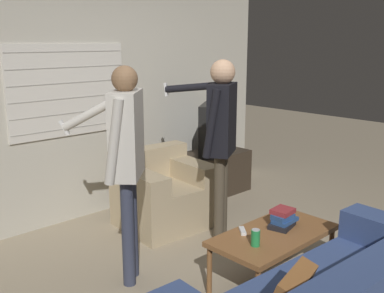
{
  "coord_description": "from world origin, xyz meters",
  "views": [
    {
      "loc": [
        -2.46,
        -2.23,
        1.9
      ],
      "look_at": [
        0.14,
        0.54,
        1.0
      ],
      "focal_mm": 42.0,
      "sensor_mm": 36.0,
      "label": 1
    }
  ],
  "objects_px": {
    "tv": "(211,128)",
    "book_stack": "(283,219)",
    "soda_can": "(255,238)",
    "person_left_standing": "(125,149)",
    "person_right_standing": "(220,128)",
    "spare_remote": "(242,231)",
    "coffee_table": "(274,238)",
    "armchair_beige": "(163,194)"
  },
  "relations": [
    {
      "from": "tv",
      "to": "book_stack",
      "type": "xyz_separation_m",
      "value": [
        -1.08,
        -1.86,
        -0.33
      ]
    },
    {
      "from": "tv",
      "to": "soda_can",
      "type": "xyz_separation_m",
      "value": [
        -1.51,
        -1.93,
        -0.33
      ]
    },
    {
      "from": "book_stack",
      "to": "person_left_standing",
      "type": "bearing_deg",
      "value": 138.08
    },
    {
      "from": "person_right_standing",
      "to": "spare_remote",
      "type": "relative_size",
      "value": 13.83
    },
    {
      "from": "coffee_table",
      "to": "spare_remote",
      "type": "xyz_separation_m",
      "value": [
        -0.17,
        0.17,
        0.06
      ]
    },
    {
      "from": "coffee_table",
      "to": "book_stack",
      "type": "bearing_deg",
      "value": 8.79
    },
    {
      "from": "armchair_beige",
      "to": "coffee_table",
      "type": "distance_m",
      "value": 1.55
    },
    {
      "from": "person_right_standing",
      "to": "soda_can",
      "type": "relative_size",
      "value": 13.78
    },
    {
      "from": "person_left_standing",
      "to": "person_right_standing",
      "type": "distance_m",
      "value": 1.08
    },
    {
      "from": "book_stack",
      "to": "armchair_beige",
      "type": "bearing_deg",
      "value": 89.42
    },
    {
      "from": "armchair_beige",
      "to": "person_left_standing",
      "type": "relative_size",
      "value": 0.54
    },
    {
      "from": "book_stack",
      "to": "person_right_standing",
      "type": "bearing_deg",
      "value": 79.21
    },
    {
      "from": "tv",
      "to": "spare_remote",
      "type": "height_order",
      "value": "tv"
    },
    {
      "from": "book_stack",
      "to": "spare_remote",
      "type": "xyz_separation_m",
      "value": [
        -0.31,
        0.15,
        -0.06
      ]
    },
    {
      "from": "person_right_standing",
      "to": "soda_can",
      "type": "distance_m",
      "value": 1.24
    },
    {
      "from": "coffee_table",
      "to": "soda_can",
      "type": "xyz_separation_m",
      "value": [
        -0.29,
        -0.04,
        0.11
      ]
    },
    {
      "from": "soda_can",
      "to": "person_right_standing",
      "type": "bearing_deg",
      "value": 57.22
    },
    {
      "from": "person_right_standing",
      "to": "book_stack",
      "type": "xyz_separation_m",
      "value": [
        -0.16,
        -0.85,
        -0.6
      ]
    },
    {
      "from": "coffee_table",
      "to": "soda_can",
      "type": "bearing_deg",
      "value": -171.25
    },
    {
      "from": "person_right_standing",
      "to": "soda_can",
      "type": "xyz_separation_m",
      "value": [
        -0.59,
        -0.91,
        -0.6
      ]
    },
    {
      "from": "armchair_beige",
      "to": "person_left_standing",
      "type": "bearing_deg",
      "value": 40.77
    },
    {
      "from": "soda_can",
      "to": "spare_remote",
      "type": "distance_m",
      "value": 0.25
    },
    {
      "from": "person_left_standing",
      "to": "armchair_beige",
      "type": "bearing_deg",
      "value": -7.18
    },
    {
      "from": "armchair_beige",
      "to": "person_right_standing",
      "type": "xyz_separation_m",
      "value": [
        0.15,
        -0.67,
        0.78
      ]
    },
    {
      "from": "coffee_table",
      "to": "person_left_standing",
      "type": "xyz_separation_m",
      "value": [
        -0.78,
        0.85,
        0.69
      ]
    },
    {
      "from": "tv",
      "to": "book_stack",
      "type": "height_order",
      "value": "tv"
    },
    {
      "from": "person_left_standing",
      "to": "person_right_standing",
      "type": "height_order",
      "value": "person_right_standing"
    },
    {
      "from": "tv",
      "to": "person_left_standing",
      "type": "height_order",
      "value": "person_left_standing"
    },
    {
      "from": "armchair_beige",
      "to": "book_stack",
      "type": "bearing_deg",
      "value": 93.5
    },
    {
      "from": "person_left_standing",
      "to": "book_stack",
      "type": "bearing_deg",
      "value": -85.79
    },
    {
      "from": "person_left_standing",
      "to": "book_stack",
      "type": "relative_size",
      "value": 6.57
    },
    {
      "from": "book_stack",
      "to": "spare_remote",
      "type": "height_order",
      "value": "book_stack"
    },
    {
      "from": "armchair_beige",
      "to": "person_left_standing",
      "type": "distance_m",
      "value": 1.39
    },
    {
      "from": "armchair_beige",
      "to": "soda_can",
      "type": "distance_m",
      "value": 1.65
    },
    {
      "from": "book_stack",
      "to": "spare_remote",
      "type": "relative_size",
      "value": 2.09
    },
    {
      "from": "coffee_table",
      "to": "book_stack",
      "type": "height_order",
      "value": "book_stack"
    },
    {
      "from": "armchair_beige",
      "to": "coffee_table",
      "type": "height_order",
      "value": "armchair_beige"
    },
    {
      "from": "tv",
      "to": "person_left_standing",
      "type": "xyz_separation_m",
      "value": [
        -2.0,
        -1.04,
        0.25
      ]
    },
    {
      "from": "armchair_beige",
      "to": "soda_can",
      "type": "relative_size",
      "value": 7.45
    },
    {
      "from": "person_right_standing",
      "to": "book_stack",
      "type": "distance_m",
      "value": 1.05
    },
    {
      "from": "tv",
      "to": "book_stack",
      "type": "bearing_deg",
      "value": 24.23
    },
    {
      "from": "book_stack",
      "to": "soda_can",
      "type": "distance_m",
      "value": 0.43
    }
  ]
}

